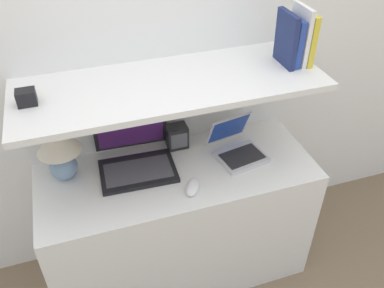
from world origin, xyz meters
TOP-DOWN VIEW (x-y plane):
  - wall_back at (0.00, 0.59)m, footprint 6.00×0.05m
  - desk at (0.00, 0.26)m, footprint 1.31×0.52m
  - back_riser at (0.00, 0.54)m, footprint 1.31×0.04m
  - shelf at (0.00, 0.33)m, footprint 1.31×0.47m
  - table_lamp at (-0.50, 0.39)m, footprint 0.19×0.19m
  - laptop_large at (-0.18, 0.36)m, footprint 0.36×0.33m
  - laptop_small at (0.31, 0.29)m, footprint 0.26×0.29m
  - computer_mouse at (0.03, 0.12)m, footprint 0.11×0.13m
  - router_box at (0.05, 0.45)m, footprint 0.10×0.08m
  - book_yellow at (0.61, 0.33)m, footprint 0.03×0.16m
  - book_white at (0.58, 0.33)m, footprint 0.02×0.15m
  - book_blue at (0.55, 0.33)m, footprint 0.03×0.14m
  - book_navy at (0.52, 0.33)m, footprint 0.03×0.16m
  - shelf_gadget at (-0.57, 0.33)m, footprint 0.07×0.06m

SIDE VIEW (x-z plane):
  - desk at x=0.00m, z-range 0.00..0.72m
  - back_riser at x=0.00m, z-range 0.00..1.14m
  - computer_mouse at x=0.03m, z-range 0.72..0.76m
  - laptop_small at x=0.31m, z-range 0.67..0.86m
  - laptop_large at x=-0.18m, z-range 0.65..0.89m
  - router_box at x=0.05m, z-range 0.72..0.84m
  - table_lamp at x=-0.50m, z-range 0.75..1.02m
  - shelf at x=0.00m, z-range 1.14..1.16m
  - shelf_gadget at x=-0.57m, z-range 1.16..1.22m
  - wall_back at x=0.00m, z-range 0.00..2.40m
  - book_blue at x=0.55m, z-range 1.16..1.37m
  - book_yellow at x=0.61m, z-range 1.16..1.39m
  - book_navy at x=0.52m, z-range 1.16..1.40m
  - book_white at x=0.58m, z-range 1.16..1.42m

